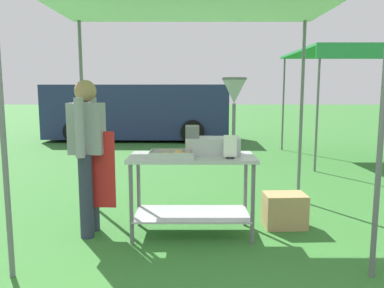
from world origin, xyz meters
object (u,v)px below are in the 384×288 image
Objects in this scene: donut_cart at (192,178)px; menu_sign at (230,149)px; donut_tray at (173,156)px; vendor at (88,149)px; van_navy at (138,111)px; stall_canopy at (192,3)px; donut_fryer at (218,127)px; neighbour_tent at (371,54)px; supply_crate at (285,210)px.

menu_sign is (0.37, -0.17, 0.33)m from donut_cart.
donut_tray reaches higher than donut_cart.
vendor reaches higher than donut_tray.
stall_canopy is at bearing -78.03° from van_navy.
van_navy is (-1.67, 7.90, -1.49)m from stall_canopy.
van_navy is at bearing 104.08° from menu_sign.
donut_fryer is 0.25× the size of neighbour_tent.
donut_cart is 0.40× the size of neighbour_tent.
van_navy is at bearing 103.79° from donut_fryer.
donut_fryer is (0.46, 0.22, 0.26)m from donut_tray.
stall_canopy reaches higher than vendor.
vendor is (-0.88, 0.15, 0.04)m from donut_tray.
vendor is 2.23m from supply_crate.
vendor is at bearing -85.68° from van_navy.
menu_sign is 0.14× the size of vendor.
stall_canopy is at bearing 90.00° from donut_cart.
neighbour_tent is (4.90, 4.42, 1.38)m from vendor.
neighbour_tent is (3.45, 4.60, 1.35)m from menu_sign.
stall_canopy is at bearing 4.44° from vendor.
stall_canopy is 6.74× the size of supply_crate.
neighbour_tent is (3.56, 4.35, 1.16)m from donut_fryer.
stall_canopy is 3.94× the size of donut_fryer.
neighbour_tent is at bearing 53.13° from menu_sign.
donut_cart is 1.13m from supply_crate.
donut_tray is 0.55× the size of donut_fryer.
vendor is (-1.07, 0.01, 0.30)m from donut_cart.
donut_tray is 8.27m from van_navy.
menu_sign is (0.11, -0.25, -0.19)m from donut_fryer.
donut_tray is at bearing -9.92° from vendor.
neighbour_tent is at bearing 42.05° from vendor.
stall_canopy reaches higher than donut_cart.
donut_cart is 1.62× the size of donut_fryer.
menu_sign is (0.37, -0.27, -1.43)m from stall_canopy.
supply_crate is (1.03, 0.22, -0.42)m from donut_cart.
donut_cart is at bearing 155.30° from menu_sign.
stall_canopy reaches higher than donut_tray.
donut_fryer is (0.27, 0.08, 0.52)m from donut_cart.
donut_fryer is at bearing 25.09° from donut_tray.
donut_fryer reaches higher than donut_tray.
menu_sign is at bearing -75.92° from van_navy.
donut_cart is at bearing -167.88° from supply_crate.
menu_sign is 0.07× the size of neighbour_tent.
donut_cart is 0.23× the size of van_navy.
stall_canopy reaches higher than neighbour_tent.
vendor is 3.47× the size of supply_crate.
menu_sign is at bearing -149.02° from supply_crate.
stall_canopy is 2.41m from supply_crate.
menu_sign is at bearing -35.84° from stall_canopy.
supply_crate is at bearing 6.80° from stall_canopy.
supply_crate is (2.10, 0.21, -0.72)m from vendor.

